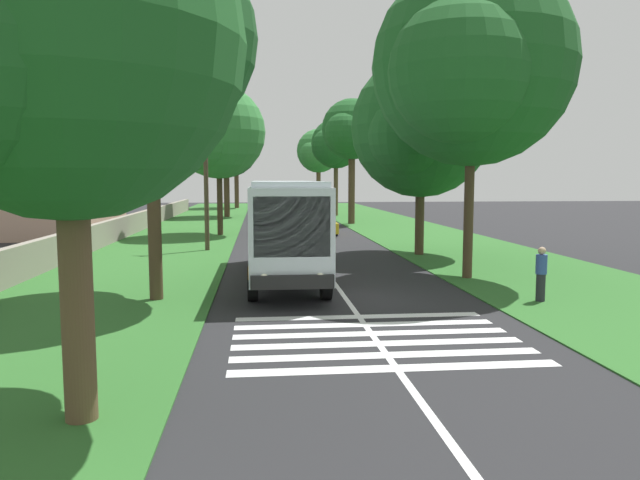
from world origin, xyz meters
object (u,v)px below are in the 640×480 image
roadside_tree_left_1 (58,53)px  roadside_tree_left_3 (144,42)px  roadside_tree_left_4 (225,145)px  roadside_tree_right_3 (334,145)px  trailing_car_0 (322,225)px  trailing_minibus_0 (301,199)px  roadside_tree_right_4 (418,130)px  utility_pole (206,180)px  roadside_tree_left_2 (235,144)px  roadside_building (48,186)px  roadside_tree_left_0 (216,135)px  roadside_tree_right_0 (468,70)px  roadside_tree_right_1 (317,152)px  coach_bus (284,223)px  roadside_tree_right_2 (350,132)px  pedestrian (541,273)px  trailing_car_2 (267,212)px  trailing_car_1 (274,219)px

roadside_tree_left_1 → roadside_tree_left_3: (9.40, 0.49, 2.25)m
roadside_tree_left_4 → roadside_tree_right_3: roadside_tree_left_4 is taller
trailing_car_0 → trailing_minibus_0: size_ratio=0.72×
roadside_tree_right_4 → utility_pole: bearing=75.0°
roadside_tree_left_2 → roadside_building: bearing=161.5°
trailing_car_0 → roadside_tree_left_1: size_ratio=0.51×
roadside_tree_left_0 → roadside_tree_left_3: (-21.78, 0.58, 1.12)m
roadside_tree_left_2 → roadside_tree_left_0: bearing=-179.6°
roadside_tree_right_0 → roadside_tree_right_1: (58.58, -0.19, -0.33)m
coach_bus → roadside_tree_right_2: roadside_tree_right_2 is taller
roadside_tree_left_3 → pedestrian: (-1.55, -12.06, -7.01)m
roadside_tree_right_4 → roadside_tree_right_3: bearing=0.2°
trailing_car_2 → roadside_tree_right_0: (-34.98, -6.99, 7.16)m
roadside_tree_left_1 → roadside_tree_left_3: size_ratio=0.74×
roadside_tree_left_1 → roadside_tree_left_3: bearing=3.0°
roadside_tree_left_2 → pedestrian: 63.51m
utility_pole → roadside_tree_right_4: bearing=-105.0°
trailing_car_2 → trailing_car_0: bearing=-167.1°
trailing_car_1 → roadside_tree_right_0: bearing=-165.4°
pedestrian → roadside_tree_left_1: bearing=124.2°
trailing_car_2 → roadside_tree_right_1: roadside_tree_right_1 is taller
utility_pole → roadside_tree_left_3: bearing=177.2°
roadside_tree_left_4 → roadside_tree_right_0: 40.36m
roadside_tree_left_4 → roadside_tree_right_2: bearing=-133.7°
roadside_tree_left_1 → roadside_tree_right_1: bearing=-8.7°
roadside_tree_left_3 → roadside_tree_right_1: (61.42, -11.31, -0.42)m
trailing_car_2 → roadside_building: roadside_building is taller
roadside_tree_left_3 → utility_pole: 13.60m
pedestrian → roadside_tree_right_1: bearing=0.7°
coach_bus → roadside_tree_left_1: (-12.90, 3.86, 3.52)m
roadside_tree_left_1 → utility_pole: size_ratio=1.17×
trailing_car_0 → roadside_tree_left_2: size_ratio=0.36×
roadside_tree_right_4 → roadside_tree_right_2: bearing=0.5°
coach_bus → trailing_car_1: coach_bus is taller
roadside_tree_right_2 → roadside_tree_right_4: (-20.91, -0.18, -1.58)m
roadside_tree_left_4 → roadside_tree_right_3: size_ratio=1.08×
trailing_car_1 → pedestrian: 30.42m
trailing_car_1 → roadside_tree_left_1: (-37.34, 4.10, 5.00)m
coach_bus → pedestrian: bearing=-123.2°
trailing_minibus_0 → roadside_building: bearing=140.4°
roadside_tree_left_4 → roadside_building: bearing=145.2°
roadside_tree_left_4 → roadside_tree_right_2: (-10.62, -11.11, 0.61)m
coach_bus → roadside_tree_left_3: 8.03m
trailing_car_0 → roadside_tree_right_0: bearing=-170.1°
roadside_tree_left_1 → roadside_tree_left_4: bearing=0.6°
roadside_tree_left_1 → roadside_tree_right_1: 71.66m
roadside_tree_left_2 → utility_pole: 47.69m
coach_bus → roadside_tree_right_0: roadside_tree_right_0 is taller
roadside_tree_right_1 → roadside_tree_left_3: bearing=169.6°
trailing_car_2 → roadside_tree_left_4: 8.63m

